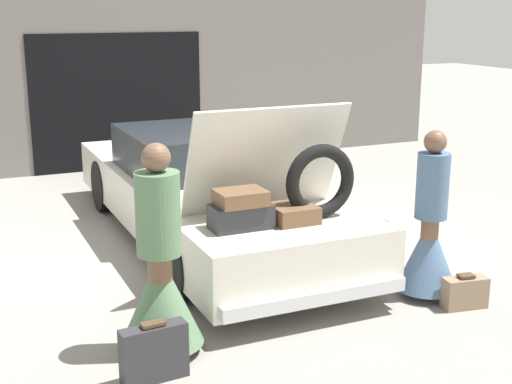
# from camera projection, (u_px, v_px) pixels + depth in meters

# --- Properties ---
(ground_plane) EXTENTS (40.00, 40.00, 0.00)m
(ground_plane) POSITION_uv_depth(u_px,v_px,m) (205.00, 237.00, 8.28)
(ground_plane) COLOR gray
(garage_wall_back) EXTENTS (12.00, 0.14, 2.80)m
(garage_wall_back) POSITION_uv_depth(u_px,v_px,m) (117.00, 84.00, 11.55)
(garage_wall_back) COLOR slate
(garage_wall_back) RESTS_ON ground_plane
(car) EXTENTS (1.82, 5.33, 1.76)m
(car) POSITION_uv_depth(u_px,v_px,m) (205.00, 191.00, 8.14)
(car) COLOR silver
(car) RESTS_ON ground_plane
(person_left) EXTENTS (0.64, 0.64, 1.65)m
(person_left) POSITION_uv_depth(u_px,v_px,m) (161.00, 281.00, 5.40)
(person_left) COLOR brown
(person_left) RESTS_ON ground_plane
(person_right) EXTENTS (0.56, 0.56, 1.56)m
(person_right) POSITION_uv_depth(u_px,v_px,m) (429.00, 239.00, 6.48)
(person_right) COLOR brown
(person_right) RESTS_ON ground_plane
(suitcase_beside_left_person) EXTENTS (0.49, 0.18, 0.45)m
(suitcase_beside_left_person) POSITION_uv_depth(u_px,v_px,m) (154.00, 353.00, 5.07)
(suitcase_beside_left_person) COLOR #2D2D33
(suitcase_beside_left_person) RESTS_ON ground_plane
(suitcase_beside_right_person) EXTENTS (0.42, 0.22, 0.31)m
(suitcase_beside_right_person) POSITION_uv_depth(u_px,v_px,m) (465.00, 292.00, 6.32)
(suitcase_beside_right_person) COLOR #8C7259
(suitcase_beside_right_person) RESTS_ON ground_plane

